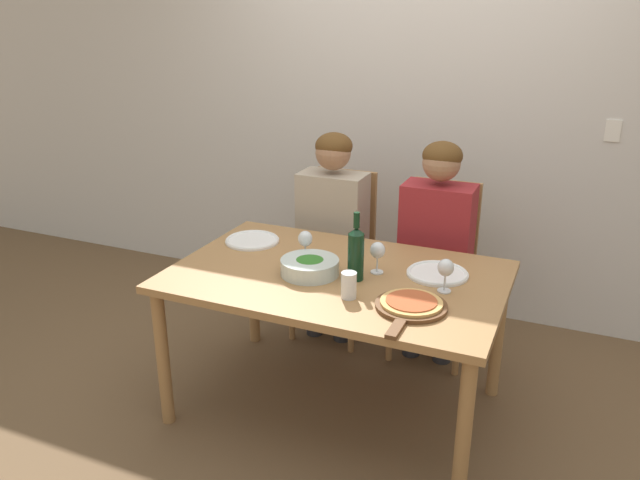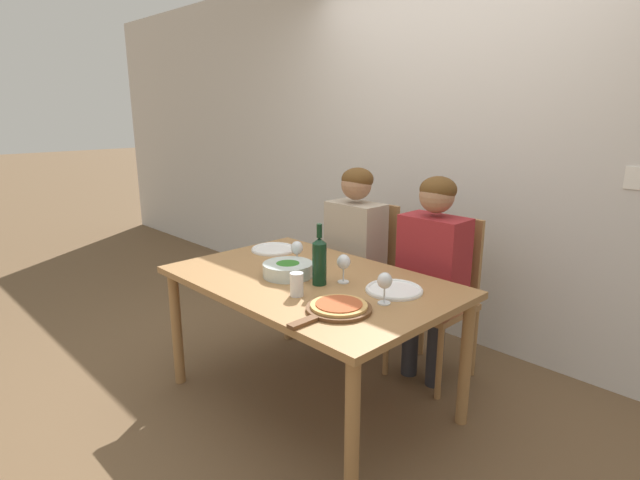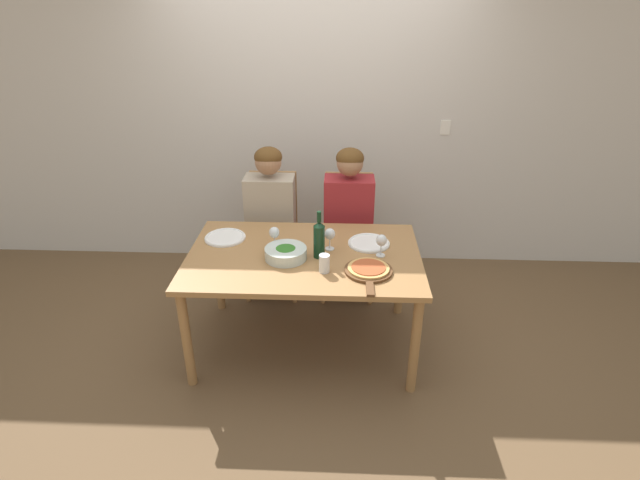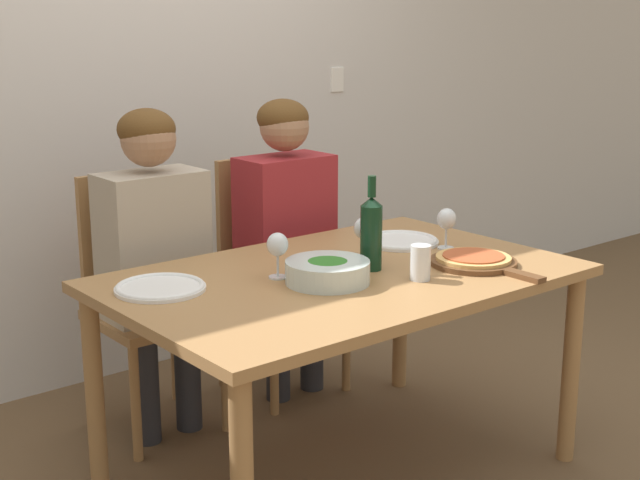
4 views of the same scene
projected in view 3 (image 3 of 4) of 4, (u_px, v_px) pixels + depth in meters
The scene contains 16 objects.
ground_plane at pixel (305, 343), 3.59m from camera, with size 40.00×40.00×0.00m, color brown.
back_wall at pixel (314, 113), 4.20m from camera, with size 10.00×0.06×2.70m.
dining_table at pixel (304, 264), 3.30m from camera, with size 1.52×0.98×0.73m.
chair_left at pixel (273, 229), 4.09m from camera, with size 0.42×0.42×0.98m.
chair_right at pixel (348, 231), 4.06m from camera, with size 0.42×0.42×0.98m.
person_woman at pixel (270, 209), 3.88m from camera, with size 0.47×0.51×1.24m.
person_man at pixel (349, 211), 3.86m from camera, with size 0.47×0.51×1.24m.
wine_bottle at pixel (319, 239), 3.17m from camera, with size 0.07×0.07×0.32m.
broccoli_bowl at pixel (286, 253), 3.20m from camera, with size 0.27×0.27×0.08m.
dinner_plate_left at pixel (225, 237), 3.47m from camera, with size 0.28×0.28×0.02m.
dinner_plate_right at pixel (369, 243), 3.39m from camera, with size 0.28×0.28×0.02m.
pizza_on_board at pixel (368, 270), 3.05m from camera, with size 0.30×0.44×0.04m.
wine_glass_left at pixel (274, 234), 3.30m from camera, with size 0.07×0.07×0.15m.
wine_glass_right at pixel (381, 241), 3.20m from camera, with size 0.07×0.07×0.15m.
wine_glass_centre at pixel (330, 235), 3.28m from camera, with size 0.07×0.07×0.15m.
water_tumbler at pixel (324, 263), 3.03m from camera, with size 0.07×0.07×0.11m.
Camera 3 is at (0.23, -2.87, 2.28)m, focal length 28.00 mm.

